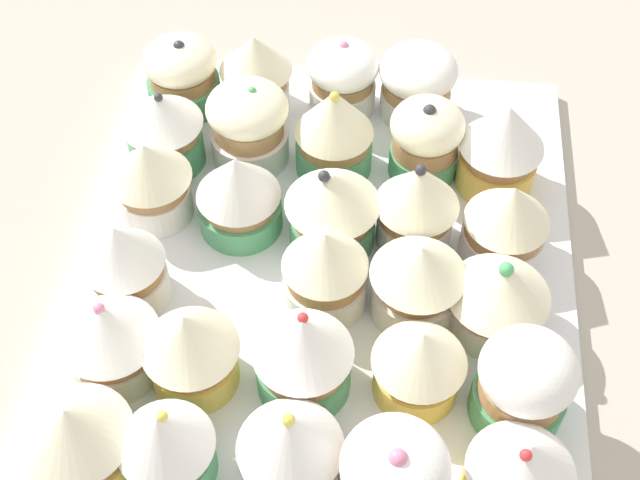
% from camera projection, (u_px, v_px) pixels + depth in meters
% --- Properties ---
extents(ground_plane, '(1.80, 1.80, 0.03)m').
position_uv_depth(ground_plane, '(320.00, 287.00, 0.63)').
color(ground_plane, '#B2A899').
extents(baking_tray, '(0.43, 0.36, 0.01)m').
position_uv_depth(baking_tray, '(320.00, 270.00, 0.62)').
color(baking_tray, silver).
rests_on(baking_tray, ground_plane).
extents(cupcake_0, '(0.06, 0.06, 0.07)m').
position_uv_depth(cupcake_0, '(521.00, 471.00, 0.48)').
color(cupcake_0, '#EFC651').
rests_on(cupcake_0, baking_tray).
extents(cupcake_1, '(0.06, 0.06, 0.07)m').
position_uv_depth(cupcake_1, '(524.00, 383.00, 0.51)').
color(cupcake_1, '#4C9E6B').
rests_on(cupcake_1, baking_tray).
extents(cupcake_2, '(0.07, 0.07, 0.07)m').
position_uv_depth(cupcake_2, '(498.00, 295.00, 0.55)').
color(cupcake_2, white).
rests_on(cupcake_2, baking_tray).
extents(cupcake_3, '(0.06, 0.06, 0.07)m').
position_uv_depth(cupcake_3, '(507.00, 221.00, 0.59)').
color(cupcake_3, white).
rests_on(cupcake_3, baking_tray).
extents(cupcake_4, '(0.06, 0.06, 0.08)m').
position_uv_depth(cupcake_4, '(502.00, 145.00, 0.63)').
color(cupcake_4, '#EFC651').
rests_on(cupcake_4, baking_tray).
extents(cupcake_5, '(0.06, 0.06, 0.07)m').
position_uv_depth(cupcake_5, '(393.00, 477.00, 0.48)').
color(cupcake_5, white).
rests_on(cupcake_5, baking_tray).
extents(cupcake_6, '(0.06, 0.06, 0.07)m').
position_uv_depth(cupcake_6, '(419.00, 362.00, 0.52)').
color(cupcake_6, '#EFC651').
rests_on(cupcake_6, baking_tray).
extents(cupcake_7, '(0.06, 0.06, 0.07)m').
position_uv_depth(cupcake_7, '(417.00, 279.00, 0.56)').
color(cupcake_7, white).
rests_on(cupcake_7, baking_tray).
extents(cupcake_8, '(0.06, 0.06, 0.08)m').
position_uv_depth(cupcake_8, '(417.00, 204.00, 0.59)').
color(cupcake_8, white).
rests_on(cupcake_8, baking_tray).
extents(cupcake_9, '(0.06, 0.06, 0.07)m').
position_uv_depth(cupcake_9, '(426.00, 139.00, 0.64)').
color(cupcake_9, '#4C9E6B').
rests_on(cupcake_9, baking_tray).
extents(cupcake_10, '(0.06, 0.06, 0.06)m').
position_uv_depth(cupcake_10, '(417.00, 82.00, 0.68)').
color(cupcake_10, white).
rests_on(cupcake_10, baking_tray).
extents(cupcake_11, '(0.06, 0.06, 0.07)m').
position_uv_depth(cupcake_11, '(282.00, 445.00, 0.49)').
color(cupcake_11, white).
rests_on(cupcake_11, baking_tray).
extents(cupcake_12, '(0.06, 0.06, 0.08)m').
position_uv_depth(cupcake_12, '(296.00, 353.00, 0.52)').
color(cupcake_12, '#4C9E6B').
rests_on(cupcake_12, baking_tray).
extents(cupcake_13, '(0.06, 0.06, 0.07)m').
position_uv_depth(cupcake_13, '(325.00, 269.00, 0.56)').
color(cupcake_13, white).
rests_on(cupcake_13, baking_tray).
extents(cupcake_14, '(0.07, 0.07, 0.07)m').
position_uv_depth(cupcake_14, '(332.00, 207.00, 0.60)').
color(cupcake_14, '#4C9E6B').
rests_on(cupcake_14, baking_tray).
extents(cupcake_15, '(0.06, 0.06, 0.08)m').
position_uv_depth(cupcake_15, '(339.00, 131.00, 0.64)').
color(cupcake_15, '#4C9E6B').
rests_on(cupcake_15, baking_tray).
extents(cupcake_16, '(0.06, 0.06, 0.06)m').
position_uv_depth(cupcake_16, '(344.00, 77.00, 0.69)').
color(cupcake_16, white).
rests_on(cupcake_16, baking_tray).
extents(cupcake_17, '(0.06, 0.06, 0.07)m').
position_uv_depth(cupcake_17, '(166.00, 443.00, 0.49)').
color(cupcake_17, '#4C9E6B').
rests_on(cupcake_17, baking_tray).
extents(cupcake_18, '(0.06, 0.06, 0.07)m').
position_uv_depth(cupcake_18, '(190.00, 347.00, 0.53)').
color(cupcake_18, '#EFC651').
rests_on(cupcake_18, baking_tray).
extents(cupcake_19, '(0.06, 0.06, 0.07)m').
position_uv_depth(cupcake_19, '(238.00, 193.00, 0.61)').
color(cupcake_19, '#4C9E6B').
rests_on(cupcake_19, baking_tray).
extents(cupcake_20, '(0.06, 0.06, 0.07)m').
position_uv_depth(cupcake_20, '(249.00, 124.00, 0.65)').
color(cupcake_20, white).
rests_on(cupcake_20, baking_tray).
extents(cupcake_21, '(0.06, 0.06, 0.07)m').
position_uv_depth(cupcake_21, '(256.00, 71.00, 0.68)').
color(cupcake_21, white).
rests_on(cupcake_21, baking_tray).
extents(cupcake_22, '(0.07, 0.07, 0.07)m').
position_uv_depth(cupcake_22, '(77.00, 436.00, 0.49)').
color(cupcake_22, '#EFC651').
rests_on(cupcake_22, baking_tray).
extents(cupcake_23, '(0.06, 0.06, 0.07)m').
position_uv_depth(cupcake_23, '(110.00, 338.00, 0.53)').
color(cupcake_23, white).
rests_on(cupcake_23, baking_tray).
extents(cupcake_24, '(0.06, 0.06, 0.07)m').
position_uv_depth(cupcake_24, '(124.00, 262.00, 0.57)').
color(cupcake_24, white).
rests_on(cupcake_24, baking_tray).
extents(cupcake_25, '(0.06, 0.06, 0.07)m').
position_uv_depth(cupcake_25, '(151.00, 178.00, 0.61)').
color(cupcake_25, white).
rests_on(cupcake_25, baking_tray).
extents(cupcake_26, '(0.06, 0.06, 0.07)m').
position_uv_depth(cupcake_26, '(163.00, 127.00, 0.65)').
color(cupcake_26, '#4C9E6B').
rests_on(cupcake_26, baking_tray).
extents(cupcake_27, '(0.06, 0.06, 0.07)m').
position_uv_depth(cupcake_27, '(182.00, 74.00, 0.69)').
color(cupcake_27, '#4C9E6B').
rests_on(cupcake_27, baking_tray).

